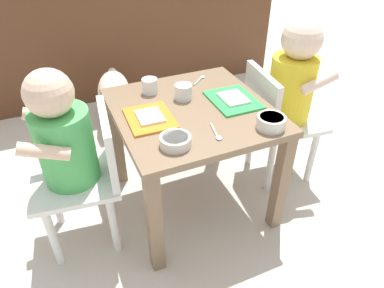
# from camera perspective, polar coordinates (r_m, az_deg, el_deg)

# --- Properties ---
(ground_plane) EXTENTS (7.00, 7.00, 0.00)m
(ground_plane) POSITION_cam_1_polar(r_m,az_deg,el_deg) (1.52, 0.00, -8.90)
(ground_plane) COLOR beige
(kitchen_cabinet_back) EXTENTS (2.06, 0.34, 0.98)m
(kitchen_cabinet_back) POSITION_cam_1_polar(r_m,az_deg,el_deg) (2.31, -12.85, 20.33)
(kitchen_cabinet_back) COLOR #56331E
(kitchen_cabinet_back) RESTS_ON ground
(dining_table) EXTENTS (0.54, 0.56, 0.45)m
(dining_table) POSITION_cam_1_polar(r_m,az_deg,el_deg) (1.29, 0.00, 2.76)
(dining_table) COLOR #7A6047
(dining_table) RESTS_ON ground
(seated_child_left) EXTENTS (0.31, 0.31, 0.68)m
(seated_child_left) POSITION_cam_1_polar(r_m,az_deg,el_deg) (1.17, -19.37, 0.01)
(seated_child_left) COLOR silver
(seated_child_left) RESTS_ON ground
(seated_child_right) EXTENTS (0.31, 0.31, 0.70)m
(seated_child_right) POSITION_cam_1_polar(r_m,az_deg,el_deg) (1.47, 15.54, 9.11)
(seated_child_right) COLOR silver
(seated_child_right) RESTS_ON ground
(dog) EXTENTS (0.24, 0.47, 0.31)m
(dog) POSITION_cam_1_polar(r_m,az_deg,el_deg) (1.91, -12.49, 7.82)
(dog) COLOR beige
(dog) RESTS_ON ground
(food_tray_left) EXTENTS (0.16, 0.19, 0.02)m
(food_tray_left) POSITION_cam_1_polar(r_m,az_deg,el_deg) (1.19, -6.85, 4.24)
(food_tray_left) COLOR orange
(food_tray_left) RESTS_ON dining_table
(food_tray_right) EXTENTS (0.16, 0.20, 0.02)m
(food_tray_right) POSITION_cam_1_polar(r_m,az_deg,el_deg) (1.30, 6.70, 7.18)
(food_tray_right) COLOR green
(food_tray_right) RESTS_ON dining_table
(water_cup_left) EXTENTS (0.06, 0.06, 0.06)m
(water_cup_left) POSITION_cam_1_polar(r_m,az_deg,el_deg) (1.30, -1.48, 8.29)
(water_cup_left) COLOR white
(water_cup_left) RESTS_ON dining_table
(water_cup_right) EXTENTS (0.06, 0.06, 0.06)m
(water_cup_right) POSITION_cam_1_polar(r_m,az_deg,el_deg) (1.36, -6.83, 9.19)
(water_cup_right) COLOR white
(water_cup_right) RESTS_ON dining_table
(cereal_bowl_left_side) EXTENTS (0.10, 0.10, 0.03)m
(cereal_bowl_left_side) POSITION_cam_1_polar(r_m,az_deg,el_deg) (1.05, -2.71, 0.55)
(cereal_bowl_left_side) COLOR silver
(cereal_bowl_left_side) RESTS_ON dining_table
(cereal_bowl_right_side) EXTENTS (0.09, 0.09, 0.04)m
(cereal_bowl_right_side) POSITION_cam_1_polar(r_m,az_deg,el_deg) (1.16, 12.68, 3.54)
(cereal_bowl_right_side) COLOR silver
(cereal_bowl_right_side) RESTS_ON dining_table
(spoon_by_left_tray) EXTENTS (0.03, 0.10, 0.01)m
(spoon_by_left_tray) POSITION_cam_1_polar(r_m,az_deg,el_deg) (1.11, 3.87, 1.70)
(spoon_by_left_tray) COLOR silver
(spoon_by_left_tray) RESTS_ON dining_table
(spoon_by_right_tray) EXTENTS (0.08, 0.07, 0.01)m
(spoon_by_right_tray) POSITION_cam_1_polar(r_m,az_deg,el_deg) (1.46, 1.31, 10.45)
(spoon_by_right_tray) COLOR silver
(spoon_by_right_tray) RESTS_ON dining_table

